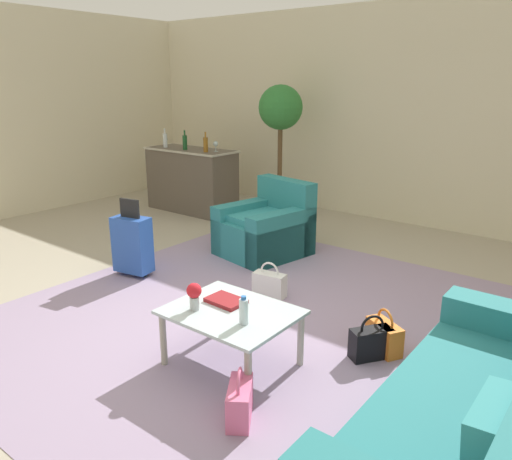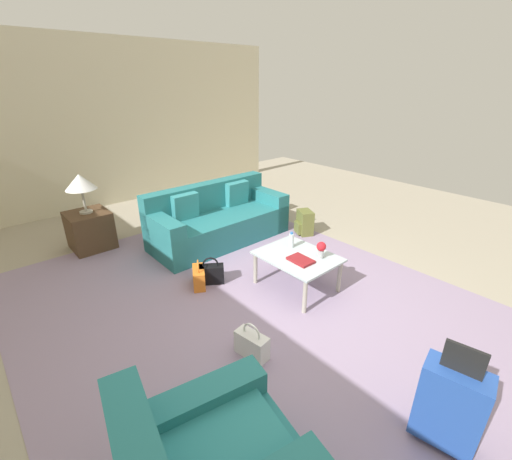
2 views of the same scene
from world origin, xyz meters
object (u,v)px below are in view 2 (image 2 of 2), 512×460
Objects in this scene: flower_vase at (321,249)px; suitcase_blue at (450,405)px; handbag_black at (211,274)px; backpack_olive at (304,223)px; handbag_white at (252,344)px; coffee_table at (297,260)px; coffee_table_book at (301,260)px; couch at (217,221)px; water_bottle at (291,240)px; handbag_orange at (199,277)px; side_table at (90,230)px; table_lamp at (80,183)px; handbag_pink at (294,254)px.

suitcase_blue is at bearing 154.47° from flower_vase.
backpack_olive reaches higher than handbag_black.
backpack_olive is (0.23, -2.01, 0.06)m from handbag_black.
backpack_olive reaches higher than handbag_white.
coffee_table is 3.19× the size of coffee_table_book.
couch is at bearing -38.92° from handbag_black.
water_bottle reaches higher than handbag_orange.
flower_vase is 3.45m from side_table.
couch reaches higher than flower_vase.
water_bottle is at bearing -125.01° from handbag_black.
handbag_orange is at bearing -11.93° from handbag_white.
handbag_orange is at bearing 3.60° from suitcase_blue.
water_bottle is 1.48m from backpack_olive.
couch is 3.75× the size of table_lamp.
coffee_table_book is at bearing -154.07° from side_table.
table_lamp is 1.60× the size of handbag_pink.
handbag_orange is (0.61, 0.98, -0.41)m from water_bottle.
suitcase_blue reaches higher than coffee_table.
side_table is 0.67× the size of suitcase_blue.
handbag_black is at bearing -102.36° from handbag_orange.
couch is 1.93m from coffee_table_book.
handbag_black is at bearing -18.70° from handbag_white.
flower_vase is 0.36× the size of side_table.
side_table is at bearing 27.97° from coffee_table_book.
water_bottle is at bearing 6.79° from flower_vase.
flower_vase reaches higher than handbag_pink.
table_lamp is at bearing 5.97° from handbag_white.
side_table is at bearing 0.00° from table_lamp.
handbag_white is at bearing 102.36° from flower_vase.
water_bottle is at bearing -19.98° from suitcase_blue.
couch is at bearing -3.34° from coffee_table_book.
suitcase_blue reaches higher than side_table.
flower_vase is at bearing -173.21° from water_bottle.
suitcase_blue is 2.82m from handbag_orange.
handbag_white is at bearing 120.81° from handbag_pink.
side_table is 1.59× the size of handbag_orange.
couch is 3.77× the size of side_table.
suitcase_blue reaches higher than handbag_orange.
backpack_olive reaches higher than handbag_orange.
flower_vase is at bearing -25.53° from suitcase_blue.
flower_vase is 0.57× the size of handbag_orange.
coffee_table_book reaches higher than coffee_table.
flower_vase is 0.57× the size of handbag_white.
handbag_white is at bearing 168.07° from handbag_orange.
backpack_olive is at bearing -55.95° from water_bottle.
couch is 1.89m from side_table.
couch reaches higher than side_table.
coffee_table is at bearing 127.89° from backpack_olive.
couch is 6.02× the size of handbag_white.
suitcase_blue is 3.61m from backpack_olive.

